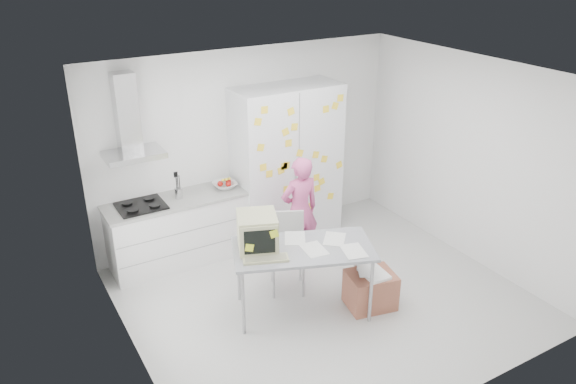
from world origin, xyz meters
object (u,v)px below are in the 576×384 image
person (300,210)px  chair (287,247)px  desk (274,240)px  cardboard_box (371,289)px

person → chair: bearing=46.7°
person → desk: bearing=46.7°
desk → chair: (0.38, 0.38, -0.39)m
chair → desk: bearing=-109.1°
person → chair: (-0.46, -0.46, -0.19)m
person → cardboard_box: (0.18, -1.32, -0.52)m
chair → person: bearing=71.1°
cardboard_box → person: bearing=97.7°
person → chair: person is taller
person → desk: (-0.84, -0.83, 0.20)m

